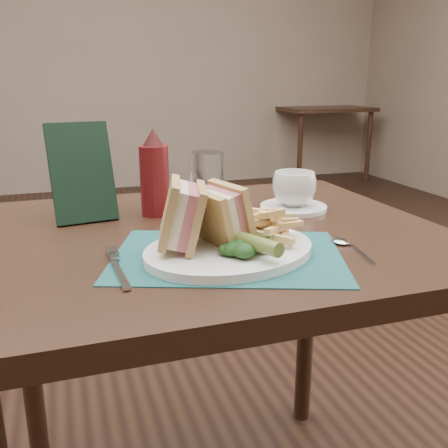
% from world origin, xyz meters
% --- Properties ---
extents(floor, '(7.00, 7.00, 0.00)m').
position_xyz_m(floor, '(0.00, 0.00, 0.00)').
color(floor, black).
rests_on(floor, ground).
extents(wall_back, '(6.00, 0.00, 6.00)m').
position_xyz_m(wall_back, '(0.00, 3.50, 0.00)').
color(wall_back, gray).
rests_on(wall_back, ground).
extents(table_main, '(0.90, 0.75, 0.75)m').
position_xyz_m(table_main, '(0.00, -0.50, 0.38)').
color(table_main, black).
rests_on(table_main, ground).
extents(table_bg_right, '(0.90, 0.75, 0.75)m').
position_xyz_m(table_bg_right, '(2.36, 3.34, 0.38)').
color(table_bg_right, black).
rests_on(table_bg_right, ground).
extents(placemat, '(0.45, 0.38, 0.00)m').
position_xyz_m(placemat, '(-0.02, -0.65, 0.75)').
color(placemat, '#174A4A').
rests_on(placemat, table_main).
extents(plate, '(0.36, 0.32, 0.01)m').
position_xyz_m(plate, '(-0.01, -0.65, 0.76)').
color(plate, white).
rests_on(plate, placemat).
extents(sandwich_half_a, '(0.10, 0.13, 0.11)m').
position_xyz_m(sandwich_half_a, '(-0.11, -0.63, 0.82)').
color(sandwich_half_a, tan).
rests_on(sandwich_half_a, plate).
extents(sandwich_half_b, '(0.10, 0.12, 0.10)m').
position_xyz_m(sandwich_half_b, '(-0.04, -0.64, 0.82)').
color(sandwich_half_b, tan).
rests_on(sandwich_half_b, plate).
extents(kale_garnish, '(0.11, 0.08, 0.03)m').
position_xyz_m(kale_garnish, '(-0.00, -0.70, 0.78)').
color(kale_garnish, '#153413').
rests_on(kale_garnish, plate).
extents(pickle_spear, '(0.06, 0.12, 0.03)m').
position_xyz_m(pickle_spear, '(0.00, -0.70, 0.79)').
color(pickle_spear, '#526526').
rests_on(pickle_spear, plate).
extents(fries_pile, '(0.18, 0.20, 0.06)m').
position_xyz_m(fries_pile, '(0.06, -0.64, 0.80)').
color(fries_pile, '#DDB36E').
rests_on(fries_pile, plate).
extents(fork, '(0.04, 0.17, 0.01)m').
position_xyz_m(fork, '(-0.20, -0.65, 0.76)').
color(fork, silver).
rests_on(fork, placemat).
extents(spoon, '(0.06, 0.15, 0.01)m').
position_xyz_m(spoon, '(0.20, -0.69, 0.76)').
color(spoon, silver).
rests_on(spoon, table_main).
extents(saucer, '(0.19, 0.19, 0.01)m').
position_xyz_m(saucer, '(0.22, -0.41, 0.76)').
color(saucer, white).
rests_on(saucer, table_main).
extents(coffee_cup, '(0.14, 0.14, 0.08)m').
position_xyz_m(coffee_cup, '(0.22, -0.41, 0.80)').
color(coffee_cup, white).
rests_on(coffee_cup, saucer).
extents(drinking_glass, '(0.08, 0.08, 0.13)m').
position_xyz_m(drinking_glass, '(0.04, -0.34, 0.81)').
color(drinking_glass, white).
rests_on(drinking_glass, table_main).
extents(ketchup_bottle, '(0.07, 0.07, 0.19)m').
position_xyz_m(ketchup_bottle, '(-0.08, -0.35, 0.84)').
color(ketchup_bottle, '#550E10').
rests_on(ketchup_bottle, table_main).
extents(check_presenter, '(0.14, 0.09, 0.20)m').
position_xyz_m(check_presenter, '(-0.23, -0.34, 0.85)').
color(check_presenter, black).
rests_on(check_presenter, table_main).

